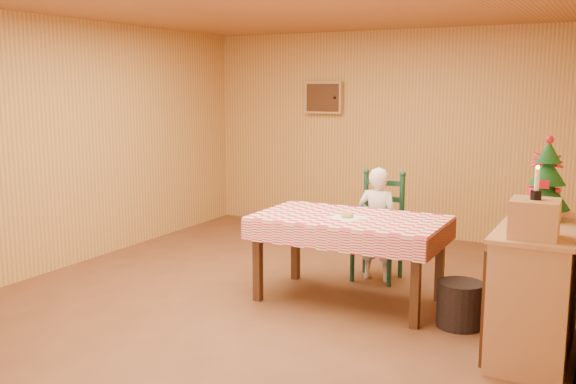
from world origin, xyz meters
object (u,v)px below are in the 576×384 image
object	(u,v)px
crate	(534,218)
shelf_unit	(535,288)
christmas_tree	(547,182)
seated_child	(377,224)
storage_bin	(460,304)
dining_table	(349,226)
ladder_chair	(379,229)

from	to	relation	value
crate	shelf_unit	bearing A→B (deg)	91.23
shelf_unit	christmas_tree	bearing A→B (deg)	88.02
seated_child	storage_bin	world-z (taller)	seated_child
dining_table	seated_child	world-z (taller)	seated_child
ladder_chair	christmas_tree	size ratio (longest dim) A/B	1.74
ladder_chair	storage_bin	xyz separation A→B (m)	(1.03, -0.95, -0.32)
shelf_unit	christmas_tree	size ratio (longest dim) A/B	2.00
dining_table	ladder_chair	size ratio (longest dim) A/B	1.53
dining_table	shelf_unit	bearing A→B (deg)	-13.59
storage_bin	seated_child	bearing A→B (deg)	138.91
dining_table	christmas_tree	bearing A→B (deg)	-4.88
seated_child	storage_bin	distance (m)	1.42
crate	storage_bin	bearing A→B (deg)	133.18
ladder_chair	christmas_tree	bearing A→B (deg)	-29.86
ladder_chair	shelf_unit	world-z (taller)	ladder_chair
shelf_unit	crate	xyz separation A→B (m)	(0.01, -0.40, 0.59)
dining_table	christmas_tree	size ratio (longest dim) A/B	2.67
dining_table	storage_bin	world-z (taller)	dining_table
storage_bin	shelf_unit	bearing A→B (deg)	-21.07
shelf_unit	christmas_tree	world-z (taller)	christmas_tree
shelf_unit	christmas_tree	distance (m)	0.79
ladder_chair	shelf_unit	bearing A→B (deg)	-36.24
crate	dining_table	bearing A→B (deg)	153.95
ladder_chair	shelf_unit	size ratio (longest dim) A/B	0.87
seated_child	crate	size ratio (longest dim) A/B	3.75
shelf_unit	storage_bin	distance (m)	0.68
christmas_tree	storage_bin	size ratio (longest dim) A/B	1.70
ladder_chair	storage_bin	bearing A→B (deg)	-42.84
crate	christmas_tree	distance (m)	0.67
ladder_chair	crate	distance (m)	2.32
dining_table	shelf_unit	size ratio (longest dim) A/B	1.34
crate	storage_bin	xyz separation A→B (m)	(-0.58, 0.62, -0.87)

